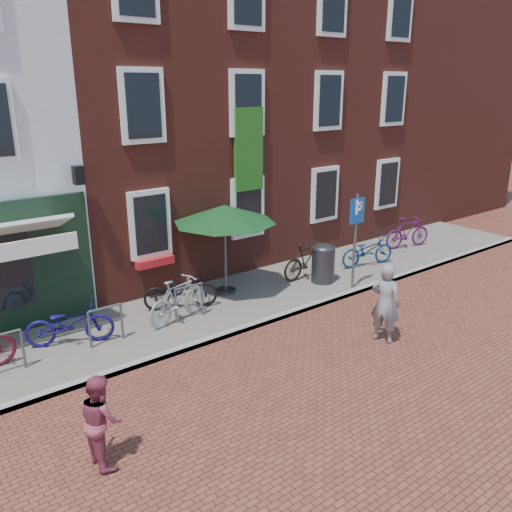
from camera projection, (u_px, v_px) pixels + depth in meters
ground at (199, 348)px, 11.16m from camera, size 80.00×80.00×0.00m
sidewalk at (201, 311)px, 12.86m from camera, size 24.00×3.00×0.10m
building_brick_mid at (127, 93)px, 16.04m from camera, size 6.00×8.00×10.00m
building_brick_right at (279, 92)px, 19.53m from camera, size 6.00×8.00×10.00m
filler_right at (392, 102)px, 23.46m from camera, size 7.00×8.00×9.00m
litter_bin at (323, 261)px, 14.44m from camera, size 0.63×0.63×1.15m
parking_sign at (356, 226)px, 13.66m from camera, size 0.50×0.08×2.53m
parasol at (225, 211)px, 13.21m from camera, size 2.62×2.62×2.42m
woman at (385, 303)px, 11.21m from camera, size 0.59×0.74×1.76m
boy at (101, 420)px, 7.61m from camera, size 0.55×0.70×1.42m
bicycle_2 at (70, 323)px, 11.00m from camera, size 1.88×1.25×0.93m
bicycle_3 at (178, 299)px, 12.08m from camera, size 1.79×0.87×1.03m
bicycle_4 at (181, 290)px, 12.74m from camera, size 1.87×1.28×0.93m
bicycle_5 at (307, 260)px, 14.77m from camera, size 1.74×0.54×1.03m
bicycle_6 at (367, 250)px, 15.77m from camera, size 1.87×0.99×0.93m
bicycle_7 at (408, 232)px, 17.50m from camera, size 1.79×0.87×1.03m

